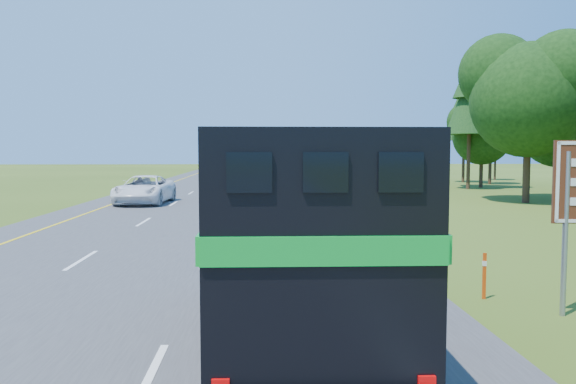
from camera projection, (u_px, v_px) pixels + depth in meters
name	position (u px, v px, depth m)	size (l,w,h in m)	color
road	(217.00, 190.00, 46.50)	(15.00, 260.00, 0.04)	#38383A
lane_markings	(217.00, 190.00, 46.50)	(11.15, 260.00, 0.01)	yellow
horse_truck	(302.00, 238.00, 8.83)	(2.56, 7.78, 3.43)	black
white_suv	(145.00, 189.00, 34.59)	(2.85, 6.19, 1.72)	white
far_car	(221.00, 164.00, 106.71)	(1.76, 4.36, 1.49)	#B1B2B8
delineator	(484.00, 274.00, 12.28)	(0.08, 0.05, 1.02)	#D83F0B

